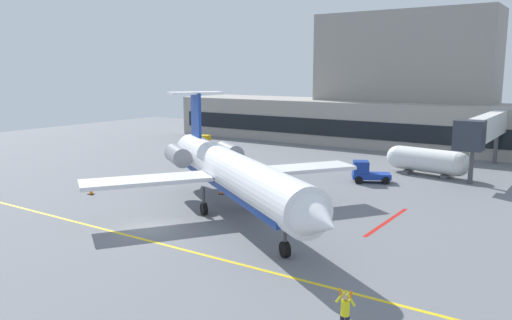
# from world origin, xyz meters

# --- Properties ---
(ground) EXTENTS (120.00, 120.00, 0.11)m
(ground) POSITION_xyz_m (0.00, -0.00, -0.05)
(ground) COLOR slate
(terminal_building) EXTENTS (63.80, 12.47, 18.19)m
(terminal_building) POSITION_xyz_m (-0.55, 46.59, 6.18)
(terminal_building) COLOR gray
(terminal_building) RESTS_ON ground
(jet_bridge_west) EXTENTS (2.40, 16.69, 5.96)m
(jet_bridge_west) POSITION_xyz_m (14.56, 30.94, 4.57)
(jet_bridge_west) COLOR silver
(jet_bridge_west) RESTS_ON ground
(regional_jet) EXTENTS (25.01, 19.04, 8.43)m
(regional_jet) POSITION_xyz_m (2.60, 5.45, 3.16)
(regional_jet) COLOR white
(regional_jet) RESTS_ON ground
(baggage_tug) EXTENTS (3.56, 2.59, 2.31)m
(baggage_tug) POSITION_xyz_m (-16.31, 25.98, 1.02)
(baggage_tug) COLOR #E5B20C
(baggage_tug) RESTS_ON ground
(pushback_tractor) EXTENTS (3.83, 3.18, 1.97)m
(pushback_tractor) POSITION_xyz_m (6.48, 21.30, 0.90)
(pushback_tractor) COLOR #19389E
(pushback_tractor) RESTS_ON ground
(belt_loader) EXTENTS (2.62, 4.07, 2.20)m
(belt_loader) POSITION_xyz_m (-5.24, 16.64, 1.00)
(belt_loader) COLOR #1E4CB2
(belt_loader) RESTS_ON ground
(fuel_tank) EXTENTS (8.45, 3.36, 2.67)m
(fuel_tank) POSITION_xyz_m (10.13, 27.64, 1.49)
(fuel_tank) COLOR white
(fuel_tank) RESTS_ON ground
(marshaller) EXTENTS (0.83, 0.34, 1.91)m
(marshaller) POSITION_xyz_m (16.57, -5.79, 0.97)
(marshaller) COLOR #191E33
(marshaller) RESTS_ON ground
(safety_cone_alpha) EXTENTS (0.47, 0.47, 0.55)m
(safety_cone_alpha) POSITION_xyz_m (-10.78, 3.79, 0.25)
(safety_cone_alpha) COLOR orange
(safety_cone_alpha) RESTS_ON ground
(safety_cone_bravo) EXTENTS (0.47, 0.47, 0.55)m
(safety_cone_bravo) POSITION_xyz_m (-1.76, 10.03, 0.25)
(safety_cone_bravo) COLOR orange
(safety_cone_bravo) RESTS_ON ground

